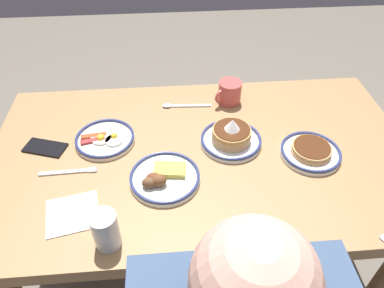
% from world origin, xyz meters
% --- Properties ---
extents(ground_plane, '(6.00, 6.00, 0.00)m').
position_xyz_m(ground_plane, '(0.00, 0.00, 0.00)').
color(ground_plane, '#696155').
extents(dining_table, '(1.49, 0.84, 0.72)m').
position_xyz_m(dining_table, '(0.00, 0.00, 0.65)').
color(dining_table, '#987248').
rests_on(dining_table, ground_plane).
extents(plate_near_main, '(0.21, 0.21, 0.04)m').
position_xyz_m(plate_near_main, '(0.34, -0.08, 0.73)').
color(plate_near_main, silver).
rests_on(plate_near_main, dining_table).
extents(plate_center_pancakes, '(0.22, 0.22, 0.11)m').
position_xyz_m(plate_center_pancakes, '(-0.11, -0.04, 0.75)').
color(plate_center_pancakes, silver).
rests_on(plate_center_pancakes, dining_table).
extents(plate_far_companion, '(0.23, 0.23, 0.05)m').
position_xyz_m(plate_far_companion, '(0.14, 0.13, 0.74)').
color(plate_far_companion, white).
rests_on(plate_far_companion, dining_table).
extents(plate_far_side, '(0.21, 0.21, 0.04)m').
position_xyz_m(plate_far_side, '(-0.37, 0.05, 0.74)').
color(plate_far_side, white).
rests_on(plate_far_side, dining_table).
extents(coffee_mug, '(0.11, 0.09, 0.09)m').
position_xyz_m(coffee_mug, '(-0.14, -0.29, 0.77)').
color(coffee_mug, '#BF4C47').
rests_on(coffee_mug, dining_table).
extents(drinking_glass, '(0.07, 0.07, 0.12)m').
position_xyz_m(drinking_glass, '(0.29, 0.34, 0.78)').
color(drinking_glass, silver).
rests_on(drinking_glass, dining_table).
extents(cell_phone, '(0.16, 0.11, 0.01)m').
position_xyz_m(cell_phone, '(0.55, -0.06, 0.73)').
color(cell_phone, black).
rests_on(cell_phone, dining_table).
extents(paper_napkin, '(0.18, 0.17, 0.00)m').
position_xyz_m(paper_napkin, '(0.41, 0.23, 0.72)').
color(paper_napkin, white).
rests_on(paper_napkin, dining_table).
extents(fork_near, '(0.19, 0.02, 0.01)m').
position_xyz_m(fork_near, '(0.45, 0.06, 0.72)').
color(fork_near, silver).
rests_on(fork_near, dining_table).
extents(tea_spoon, '(0.20, 0.03, 0.01)m').
position_xyz_m(tea_spoon, '(0.06, -0.27, 0.73)').
color(tea_spoon, silver).
rests_on(tea_spoon, dining_table).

